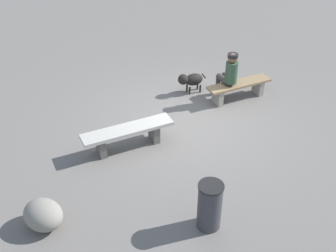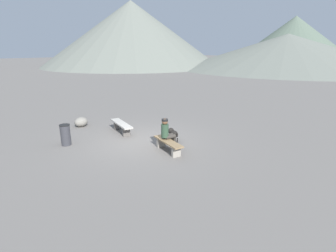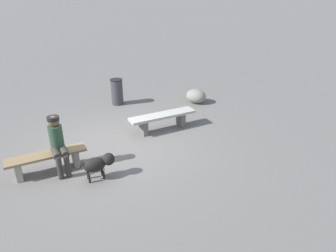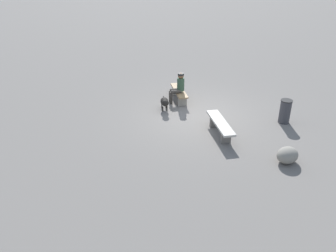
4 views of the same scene
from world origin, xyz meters
The scene contains 7 objects.
ground centered at (0.00, 0.00, -0.03)m, with size 210.00×210.00×0.06m, color slate.
bench_left centered at (-1.55, 0.04, 0.34)m, with size 1.90×0.80×0.47m.
bench_right centered at (1.61, 0.04, 0.30)m, with size 1.66×0.72×0.43m.
seated_person centered at (1.39, 0.18, 0.71)m, with size 0.38×0.60×1.23m.
dog centered at (0.91, 0.97, 0.35)m, with size 0.72×0.41×0.53m.
trash_bin centered at (-1.70, -2.51, 0.43)m, with size 0.41×0.41×0.86m.
boulder centered at (-3.78, -0.88, 0.24)m, with size 0.69×0.57×0.47m, color gray.
Camera 1 is at (-5.11, -5.79, 5.13)m, focal length 44.62 mm.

